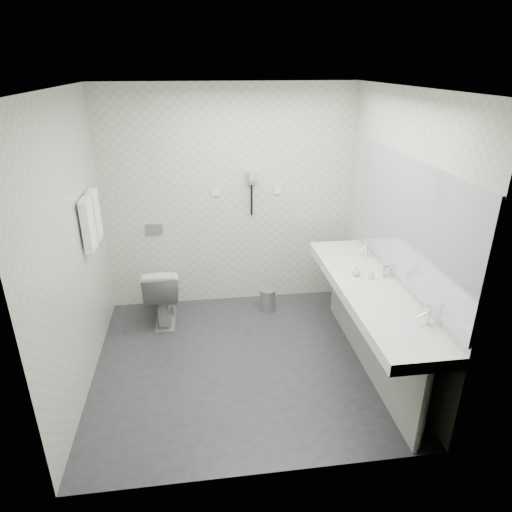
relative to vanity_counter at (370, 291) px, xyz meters
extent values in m
plane|color=#292A2E|center=(-1.12, 0.20, -0.80)|extent=(2.80, 2.80, 0.00)
plane|color=silver|center=(-1.12, 0.20, 1.70)|extent=(2.80, 2.80, 0.00)
plane|color=beige|center=(-1.12, 1.50, 0.45)|extent=(2.80, 0.00, 2.80)
plane|color=beige|center=(-1.12, -1.10, 0.45)|extent=(2.80, 0.00, 2.80)
plane|color=beige|center=(-2.52, 0.20, 0.45)|extent=(0.00, 2.60, 2.60)
plane|color=beige|center=(0.27, 0.20, 0.45)|extent=(0.00, 2.60, 2.60)
cube|color=silver|center=(0.00, 0.00, 0.00)|extent=(0.55, 2.20, 0.10)
cube|color=gray|center=(0.02, 0.00, -0.42)|extent=(0.03, 2.15, 0.75)
cylinder|color=silver|center=(0.05, -1.04, -0.42)|extent=(0.06, 0.06, 0.75)
cylinder|color=silver|center=(0.05, 1.04, -0.42)|extent=(0.06, 0.06, 0.75)
cube|color=#B2BCC6|center=(0.26, 0.00, 0.65)|extent=(0.02, 2.20, 1.05)
ellipsoid|color=silver|center=(0.00, -0.65, 0.04)|extent=(0.40, 0.31, 0.05)
ellipsoid|color=silver|center=(0.00, 0.65, 0.04)|extent=(0.40, 0.31, 0.05)
cylinder|color=silver|center=(0.19, -0.65, 0.12)|extent=(0.04, 0.04, 0.15)
cylinder|color=silver|center=(0.19, 0.65, 0.12)|extent=(0.04, 0.04, 0.15)
imported|color=beige|center=(0.06, 0.14, 0.10)|extent=(0.06, 0.06, 0.09)
imported|color=beige|center=(-0.05, 0.23, 0.10)|extent=(0.11, 0.11, 0.10)
cylinder|color=silver|center=(0.21, 0.17, 0.10)|extent=(0.06, 0.06, 0.10)
imported|color=silver|center=(-1.91, 1.10, -0.46)|extent=(0.39, 0.67, 0.68)
cube|color=#B2B5BA|center=(-1.98, 1.49, 0.15)|extent=(0.18, 0.02, 0.12)
cylinder|color=#B2B5BA|center=(-0.73, 1.16, -0.67)|extent=(0.20, 0.20, 0.25)
cylinder|color=#B2B5BA|center=(-0.73, 1.16, -0.54)|extent=(0.18, 0.18, 0.02)
cylinder|color=silver|center=(-2.47, 0.75, 0.75)|extent=(0.02, 0.62, 0.02)
cube|color=white|center=(-2.46, 0.61, 0.53)|extent=(0.07, 0.24, 0.48)
cube|color=white|center=(-2.46, 0.89, 0.53)|extent=(0.07, 0.24, 0.48)
cube|color=#96959A|center=(-0.88, 1.47, 0.70)|extent=(0.10, 0.04, 0.14)
cylinder|color=#96959A|center=(-0.88, 1.40, 0.73)|extent=(0.08, 0.14, 0.08)
cylinder|color=black|center=(-0.88, 1.46, 0.45)|extent=(0.02, 0.02, 0.35)
cube|color=silver|center=(-1.27, 1.49, 0.55)|extent=(0.09, 0.02, 0.09)
cube|color=silver|center=(-0.57, 1.49, 0.55)|extent=(0.09, 0.02, 0.09)
camera|label=1|loc=(-1.48, -3.38, 1.89)|focal=31.56mm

